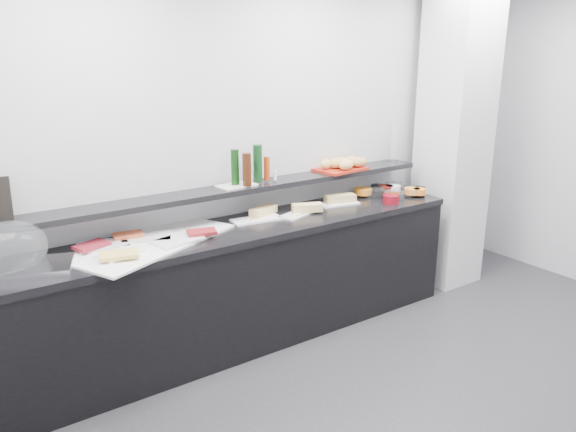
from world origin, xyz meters
TOP-DOWN VIEW (x-y plane):
  - ground at (0.00, 0.00)m, footprint 5.00×5.00m
  - back_wall at (0.00, 2.00)m, footprint 5.00×0.02m
  - column at (1.50, 1.65)m, footprint 0.50×0.50m
  - buffet_cabinet at (-0.70, 1.70)m, footprint 3.60×0.60m
  - counter_top at (-0.70, 1.70)m, footprint 3.62×0.62m
  - wall_shelf at (-0.70, 1.88)m, footprint 3.60×0.25m
  - cloche_base at (-2.10, 1.66)m, footprint 0.53×0.44m
  - cloche_dome at (-2.20, 1.72)m, footprint 0.57×0.47m
  - linen_runner at (-1.35, 1.73)m, footprint 1.24×0.94m
  - platter_meat_a at (-1.64, 1.80)m, footprint 0.33×0.24m
  - food_meat_a at (-1.71, 1.78)m, footprint 0.24×0.19m
  - platter_salmon at (-1.35, 1.80)m, footprint 0.37×0.32m
  - food_salmon at (-1.46, 1.85)m, footprint 0.21×0.15m
  - platter_cheese at (-1.60, 1.59)m, footprint 0.30×0.24m
  - food_cheese at (-1.63, 1.53)m, footprint 0.25×0.19m
  - platter_meat_b at (-1.21, 1.62)m, footprint 0.35×0.27m
  - food_meat_b at (-1.03, 1.63)m, footprint 0.22×0.17m
  - sandwich_plate_left at (-0.52, 1.76)m, footprint 0.39×0.20m
  - sandwich_food_left at (-0.42, 1.82)m, footprint 0.25×0.17m
  - tongs_left at (-0.52, 1.78)m, footprint 0.14×0.08m
  - sandwich_plate_mid at (-0.19, 1.70)m, footprint 0.35×0.24m
  - sandwich_food_mid at (-0.10, 1.70)m, footprint 0.25×0.17m
  - tongs_mid at (-0.20, 1.65)m, footprint 0.16×0.04m
  - sandwich_plate_right at (0.27, 1.76)m, footprint 0.35×0.20m
  - sandwich_food_right at (0.29, 1.77)m, footprint 0.27×0.17m
  - tongs_right at (0.18, 1.75)m, footprint 0.15×0.07m
  - bowl_glass_fruit at (0.67, 1.78)m, footprint 0.19×0.19m
  - fill_glass_fruit at (0.60, 1.84)m, footprint 0.20×0.20m
  - bowl_black_jam at (0.80, 1.85)m, footprint 0.18×0.18m
  - fill_black_jam at (0.83, 1.79)m, footprint 0.16×0.16m
  - bowl_glass_cream at (0.97, 1.82)m, footprint 0.24×0.24m
  - fill_glass_cream at (0.89, 1.76)m, footprint 0.13×0.13m
  - bowl_red_jam at (0.64, 1.54)m, footprint 0.18×0.18m
  - fill_red_jam at (0.70, 1.57)m, footprint 0.13×0.13m
  - bowl_glass_salmon at (0.74, 1.61)m, footprint 0.17×0.17m
  - fill_glass_salmon at (0.95, 1.60)m, footprint 0.14×0.14m
  - bowl_black_fruit at (1.04, 1.61)m, footprint 0.14×0.14m
  - fill_black_fruit at (0.99, 1.55)m, footprint 0.14×0.14m
  - condiment_tray at (-0.61, 1.88)m, footprint 0.29×0.20m
  - bottle_green_a at (-0.61, 1.89)m, footprint 0.07×0.07m
  - bottle_brown at (-0.56, 1.81)m, footprint 0.08×0.08m
  - bottle_green_b at (-0.43, 1.87)m, footprint 0.08×0.08m
  - bottle_hot at (-0.35, 1.88)m, footprint 0.05×0.05m
  - shaker_salt at (-0.51, 1.85)m, footprint 0.03×0.03m
  - shaker_pepper at (-0.30, 1.85)m, footprint 0.04×0.04m
  - bread_tray at (0.38, 1.88)m, footprint 0.44×0.33m
  - bread_roll_nw at (0.25, 1.91)m, footprint 0.14×0.11m
  - bread_roll_n at (0.37, 1.92)m, footprint 0.15×0.10m
  - bread_roll_ne at (0.52, 1.91)m, footprint 0.12×0.08m
  - bread_roll_sw at (0.36, 1.79)m, footprint 0.16×0.12m
  - bread_roll_s at (0.53, 1.82)m, footprint 0.17×0.12m
  - bread_roll_se at (0.51, 1.85)m, footprint 0.14×0.10m
  - bread_roll_midw at (0.34, 1.88)m, footprint 0.15×0.10m
  - bread_roll_mide at (0.40, 1.88)m, footprint 0.16×0.10m
  - carafe at (1.01, 1.91)m, footprint 0.12×0.12m

SIDE VIEW (x-z plane):
  - ground at x=0.00m, z-range 0.00..0.00m
  - buffet_cabinet at x=-0.70m, z-range 0.00..0.85m
  - counter_top at x=-0.70m, z-range 0.85..0.90m
  - linen_runner at x=-1.35m, z-range 0.90..0.91m
  - sandwich_plate_left at x=-0.52m, z-range 0.90..0.91m
  - sandwich_plate_mid at x=-0.19m, z-range 0.90..0.91m
  - sandwich_plate_right at x=0.27m, z-range 0.90..0.91m
  - tongs_left at x=-0.52m, z-range 0.92..0.92m
  - tongs_mid at x=-0.20m, z-range 0.92..0.92m
  - tongs_right at x=0.18m, z-range 0.91..0.92m
  - cloche_base at x=-2.10m, z-range 0.90..0.94m
  - platter_meat_a at x=-1.64m, z-range 0.92..0.93m
  - platter_salmon at x=-1.35m, z-range 0.92..0.93m
  - platter_cheese at x=-1.60m, z-range 0.92..0.93m
  - platter_meat_b at x=-1.21m, z-range 0.92..0.93m
  - bowl_glass_fruit at x=0.67m, z-range 0.90..0.97m
  - bowl_black_jam at x=0.80m, z-range 0.90..0.97m
  - bowl_glass_cream at x=0.97m, z-range 0.90..0.97m
  - bowl_red_jam at x=0.64m, z-range 0.90..0.97m
  - bowl_glass_salmon at x=0.74m, z-range 0.90..0.97m
  - bowl_black_fruit at x=1.04m, z-range 0.90..0.97m
  - food_meat_a at x=-1.71m, z-range 0.93..0.95m
  - food_salmon at x=-1.46m, z-range 0.93..0.95m
  - food_cheese at x=-1.63m, z-range 0.93..0.95m
  - food_meat_b at x=-1.03m, z-range 0.93..0.95m
  - sandwich_food_left at x=-0.42m, z-range 0.91..0.97m
  - sandwich_food_mid at x=-0.10m, z-range 0.91..0.97m
  - sandwich_food_right at x=0.29m, z-range 0.91..0.97m
  - fill_glass_fruit at x=0.60m, z-range 0.92..0.97m
  - fill_black_jam at x=0.83m, z-range 0.92..0.97m
  - fill_glass_cream at x=0.89m, z-range 0.92..0.97m
  - fill_red_jam at x=0.70m, z-range 0.92..0.97m
  - fill_glass_salmon at x=0.95m, z-range 0.92..0.97m
  - fill_black_fruit at x=0.99m, z-range 0.92..0.97m
  - cloche_dome at x=-2.20m, z-range 0.86..1.20m
  - wall_shelf at x=-0.70m, z-range 1.11..1.15m
  - condiment_tray at x=-0.61m, z-range 1.15..1.16m
  - bread_tray at x=0.38m, z-range 1.15..1.17m
  - shaker_salt at x=-0.51m, z-range 1.16..1.23m
  - shaker_pepper at x=-0.30m, z-range 1.16..1.23m
  - bread_roll_nw at x=0.25m, z-range 1.17..1.25m
  - bread_roll_n at x=0.37m, z-range 1.17..1.25m
  - bread_roll_ne at x=0.52m, z-range 1.17..1.25m
  - bread_roll_sw at x=0.36m, z-range 1.17..1.25m
  - bread_roll_s at x=0.53m, z-range 1.17..1.25m
  - bread_roll_se at x=0.51m, z-range 1.17..1.25m
  - bread_roll_midw at x=0.34m, z-range 1.17..1.25m
  - bread_roll_mide at x=0.40m, z-range 1.17..1.25m
  - bottle_hot at x=-0.35m, z-range 1.16..1.34m
  - bottle_brown at x=-0.56m, z-range 1.16..1.40m
  - bottle_green_a at x=-0.61m, z-range 1.16..1.42m
  - carafe at x=1.01m, z-range 1.15..1.45m
  - bottle_green_b at x=-0.43m, z-range 1.16..1.44m
  - back_wall at x=0.00m, z-range 0.00..2.70m
  - column at x=1.50m, z-range 0.00..2.70m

